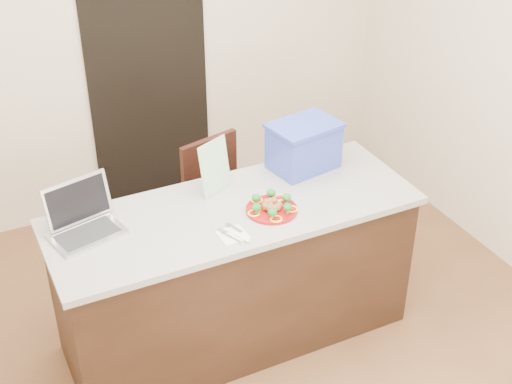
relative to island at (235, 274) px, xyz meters
name	(u,v)px	position (x,y,z in m)	size (l,w,h in m)	color
ground	(254,359)	(0.00, -0.25, -0.46)	(4.00, 4.00, 0.00)	brown
room_shell	(253,110)	(0.00, -0.25, 1.16)	(4.00, 4.00, 4.00)	white
doorway	(148,80)	(0.10, 1.73, 0.54)	(0.90, 0.02, 2.00)	black
island	(235,274)	(0.00, 0.00, 0.00)	(2.06, 0.76, 0.92)	black
plate	(272,209)	(0.17, -0.11, 0.47)	(0.28, 0.28, 0.02)	maroon
meatballs	(271,205)	(0.17, -0.11, 0.50)	(0.11, 0.11, 0.04)	brown
broccoli	(272,202)	(0.17, -0.11, 0.51)	(0.24, 0.23, 0.04)	#16531D
pepper_rings	(272,208)	(0.17, -0.11, 0.48)	(0.27, 0.28, 0.01)	yellow
napkin	(233,235)	(-0.11, -0.23, 0.46)	(0.14, 0.14, 0.01)	silver
fork	(228,234)	(-0.13, -0.22, 0.47)	(0.07, 0.17, 0.00)	silver
knife	(240,234)	(-0.08, -0.25, 0.47)	(0.05, 0.21, 0.01)	white
yogurt_bottle	(278,203)	(0.23, -0.09, 0.48)	(0.03, 0.03, 0.06)	silver
laptop	(82,218)	(-0.79, 0.16, 0.53)	(0.41, 0.37, 0.26)	#B4B4B9
leaflet	(215,167)	(-0.02, 0.21, 0.61)	(0.22, 0.00, 0.31)	white
blue_box	(304,146)	(0.56, 0.23, 0.60)	(0.44, 0.35, 0.29)	#2E40A7
chair	(217,201)	(0.16, 0.65, 0.08)	(0.52, 0.52, 0.96)	black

